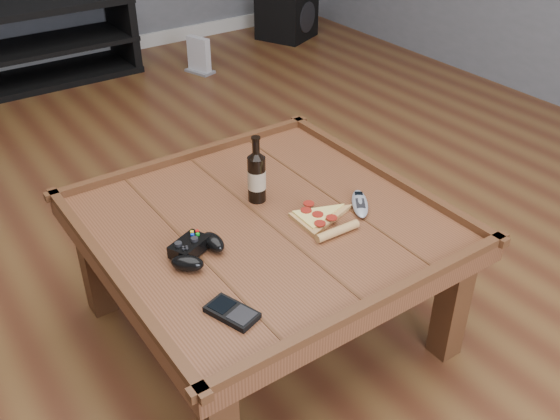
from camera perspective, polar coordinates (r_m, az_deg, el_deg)
ground at (r=2.18m, az=-1.28°, el=-10.75°), size 6.00×6.00×0.00m
baseboard at (r=4.63m, az=-22.82°, el=12.05°), size 5.00×0.02×0.10m
coffee_table at (r=1.93m, az=-1.42°, el=-2.32°), size 1.03×1.03×0.48m
media_console at (r=4.35m, az=-22.54°, el=13.63°), size 1.40×0.45×0.50m
beer_bottle at (r=1.95m, az=-2.15°, el=3.19°), size 0.06×0.06×0.22m
game_controller at (r=1.75m, az=-7.71°, el=-3.63°), size 0.18×0.16×0.05m
pizza_slice at (r=1.89m, az=3.72°, el=-0.85°), size 0.17×0.27×0.03m
smartphone at (r=1.56m, az=-4.41°, el=-9.31°), size 0.11×0.15×0.02m
remote_control at (r=1.97m, az=7.31°, el=0.59°), size 0.13×0.16×0.02m
subwoofer at (r=4.99m, az=0.63°, el=17.50°), size 0.48×0.48×0.36m
game_console at (r=4.31m, az=-7.41°, el=13.73°), size 0.16×0.21×0.24m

